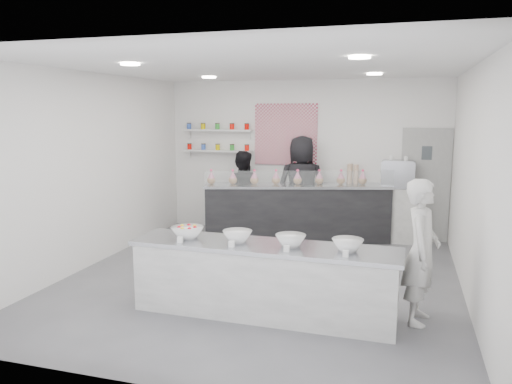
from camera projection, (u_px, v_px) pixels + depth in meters
floor at (261, 279)px, 7.21m from camera, size 6.00×6.00×0.00m
ceiling at (261, 67)px, 6.73m from camera, size 6.00×6.00×0.00m
back_wall at (303, 158)px, 9.80m from camera, size 5.50×0.00×5.50m
left_wall at (91, 170)px, 7.75m from camera, size 0.00×6.00×6.00m
right_wall at (473, 185)px, 6.19m from camera, size 0.00×6.00×6.00m
back_door at (425, 185)px, 9.20m from camera, size 0.88×0.04×2.10m
pattern_panel at (286, 134)px, 9.81m from camera, size 1.25×0.03×1.20m
jar_shelf_lower at (218, 151)px, 10.19m from camera, size 1.45×0.22×0.04m
jar_shelf_upper at (218, 130)px, 10.12m from camera, size 1.45×0.22×0.04m
preserve_jars at (218, 137)px, 10.13m from camera, size 1.45×0.10×0.56m
downlight_0 at (130, 64)px, 6.18m from camera, size 0.24×0.24×0.02m
downlight_1 at (360, 58)px, 5.39m from camera, size 0.24×0.24×0.02m
downlight_2 at (209, 77)px, 8.64m from camera, size 0.24×0.24×0.02m
downlight_3 at (374, 74)px, 7.84m from camera, size 0.24×0.24×0.02m
prep_counter at (264, 280)px, 5.90m from camera, size 3.19×0.76×0.87m
back_bar at (297, 212)px, 9.32m from camera, size 3.47×1.54×1.06m
sneeze_guard at (299, 179)px, 8.91m from camera, size 3.26×0.94×0.29m
espresso_ledge at (382, 213)px, 9.31m from camera, size 1.41×0.45×1.05m
espresso_machine at (398, 174)px, 9.12m from camera, size 0.59×0.41×0.45m
cup_stacks at (353, 174)px, 9.36m from camera, size 0.24×0.24×0.37m
prep_bowls at (264, 239)px, 5.82m from camera, size 2.31×0.48×0.14m
label_cards at (252, 253)px, 5.36m from camera, size 2.01×0.04×0.07m
cookie_bags at (298, 177)px, 9.21m from camera, size 3.27×1.07×0.27m
woman_prep at (421, 252)px, 5.65m from camera, size 0.47×0.65×1.67m
staff_left at (242, 192)px, 9.86m from camera, size 0.85×0.70×1.64m
staff_right at (302, 187)px, 9.49m from camera, size 1.10×0.88×1.96m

